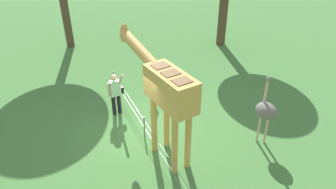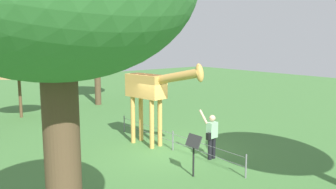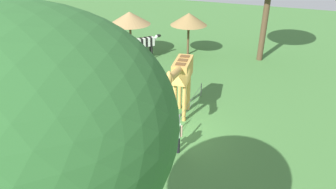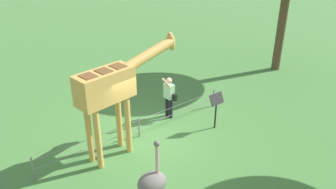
% 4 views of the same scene
% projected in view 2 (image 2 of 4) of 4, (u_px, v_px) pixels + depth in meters
% --- Properties ---
extents(ground_plane, '(60.00, 60.00, 0.00)m').
position_uv_depth(ground_plane, '(170.00, 151.00, 13.44)').
color(ground_plane, '#427538').
extents(giraffe, '(3.76, 1.00, 3.40)m').
position_uv_depth(giraffe, '(151.00, 90.00, 13.73)').
color(giraffe, gold).
rests_on(giraffe, ground_plane).
extents(visitor, '(0.59, 0.58, 1.74)m').
position_uv_depth(visitor, '(212.00, 134.00, 12.39)').
color(visitor, black).
rests_on(visitor, ground_plane).
extents(ostrich, '(0.70, 0.56, 2.25)m').
position_uv_depth(ostrich, '(71.00, 124.00, 12.70)').
color(ostrich, '#CC9E93').
rests_on(ostrich, ground_plane).
extents(shade_hut_near, '(2.60, 2.60, 3.04)m').
position_uv_depth(shade_hut_near, '(18.00, 69.00, 18.77)').
color(shade_hut_near, brown).
rests_on(shade_hut_near, ground_plane).
extents(tree_west, '(3.92, 3.92, 7.23)m').
position_uv_depth(tree_west, '(96.00, 13.00, 22.05)').
color(tree_west, brown).
rests_on(tree_west, ground_plane).
extents(info_sign, '(0.56, 0.21, 1.32)m').
position_uv_depth(info_sign, '(194.00, 147.00, 10.78)').
color(info_sign, black).
rests_on(info_sign, ground_plane).
extents(wire_fence, '(7.05, 0.05, 0.75)m').
position_uv_depth(wire_fence, '(173.00, 140.00, 13.45)').
color(wire_fence, slate).
rests_on(wire_fence, ground_plane).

